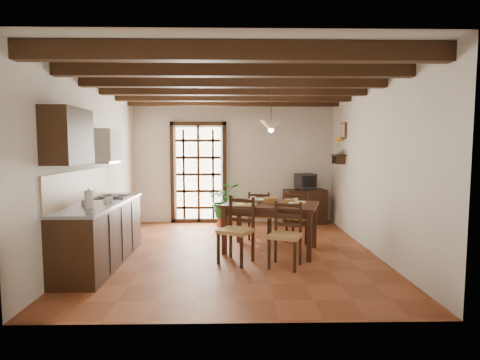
{
  "coord_description": "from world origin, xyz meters",
  "views": [
    {
      "loc": [
        -0.02,
        -6.01,
        1.72
      ],
      "look_at": [
        0.1,
        0.4,
        1.15
      ],
      "focal_mm": 28.0,
      "sensor_mm": 36.0,
      "label": 1
    }
  ],
  "objects_px": {
    "potted_plant": "(224,200)",
    "chair_far_right": "(299,226)",
    "chair_near_left": "(236,242)",
    "chair_near_right": "(285,247)",
    "kitchen_counter": "(101,232)",
    "pendant_lamp": "(271,125)",
    "sideboard": "(305,207)",
    "chair_far_left": "(260,224)",
    "dining_table": "(271,209)",
    "crt_tv": "(305,181)"
  },
  "relations": [
    {
      "from": "potted_plant",
      "to": "chair_far_right",
      "type": "bearing_deg",
      "value": -45.06
    },
    {
      "from": "chair_far_right",
      "to": "potted_plant",
      "type": "height_order",
      "value": "potted_plant"
    },
    {
      "from": "chair_near_left",
      "to": "chair_near_right",
      "type": "distance_m",
      "value": 0.73
    },
    {
      "from": "chair_near_left",
      "to": "chair_far_right",
      "type": "xyz_separation_m",
      "value": [
        1.15,
        1.21,
        -0.02
      ]
    },
    {
      "from": "kitchen_counter",
      "to": "chair_near_right",
      "type": "relative_size",
      "value": 2.42
    },
    {
      "from": "potted_plant",
      "to": "pendant_lamp",
      "type": "height_order",
      "value": "pendant_lamp"
    },
    {
      "from": "sideboard",
      "to": "pendant_lamp",
      "type": "bearing_deg",
      "value": -125.72
    },
    {
      "from": "chair_far_left",
      "to": "kitchen_counter",
      "type": "bearing_deg",
      "value": 43.51
    },
    {
      "from": "dining_table",
      "to": "chair_near_left",
      "type": "distance_m",
      "value": 0.92
    },
    {
      "from": "chair_near_left",
      "to": "chair_far_right",
      "type": "distance_m",
      "value": 1.67
    },
    {
      "from": "sideboard",
      "to": "potted_plant",
      "type": "xyz_separation_m",
      "value": [
        -1.8,
        -0.19,
        0.18
      ]
    },
    {
      "from": "kitchen_counter",
      "to": "chair_near_left",
      "type": "xyz_separation_m",
      "value": [
        1.98,
        0.04,
        -0.17
      ]
    },
    {
      "from": "chair_far_right",
      "to": "crt_tv",
      "type": "relative_size",
      "value": 1.92
    },
    {
      "from": "chair_far_right",
      "to": "sideboard",
      "type": "relative_size",
      "value": 1.0
    },
    {
      "from": "chair_near_right",
      "to": "sideboard",
      "type": "bearing_deg",
      "value": 95.92
    },
    {
      "from": "chair_far_right",
      "to": "crt_tv",
      "type": "xyz_separation_m",
      "value": [
        0.41,
        1.57,
        0.68
      ]
    },
    {
      "from": "chair_far_left",
      "to": "chair_far_right",
      "type": "distance_m",
      "value": 0.73
    },
    {
      "from": "chair_far_left",
      "to": "crt_tv",
      "type": "relative_size",
      "value": 1.89
    },
    {
      "from": "dining_table",
      "to": "potted_plant",
      "type": "height_order",
      "value": "potted_plant"
    },
    {
      "from": "dining_table",
      "to": "chair_near_right",
      "type": "xyz_separation_m",
      "value": [
        0.12,
        -0.83,
        -0.4
      ]
    },
    {
      "from": "dining_table",
      "to": "chair_far_left",
      "type": "relative_size",
      "value": 1.88
    },
    {
      "from": "crt_tv",
      "to": "kitchen_counter",
      "type": "bearing_deg",
      "value": -158.02
    },
    {
      "from": "chair_far_right",
      "to": "sideboard",
      "type": "distance_m",
      "value": 1.63
    },
    {
      "from": "chair_far_left",
      "to": "pendant_lamp",
      "type": "relative_size",
      "value": 1.06
    },
    {
      "from": "chair_near_right",
      "to": "sideboard",
      "type": "relative_size",
      "value": 1.02
    },
    {
      "from": "dining_table",
      "to": "chair_near_left",
      "type": "relative_size",
      "value": 1.73
    },
    {
      "from": "chair_near_right",
      "to": "chair_far_left",
      "type": "relative_size",
      "value": 1.03
    },
    {
      "from": "chair_near_left",
      "to": "potted_plant",
      "type": "height_order",
      "value": "potted_plant"
    },
    {
      "from": "kitchen_counter",
      "to": "chair_far_right",
      "type": "bearing_deg",
      "value": 21.7
    },
    {
      "from": "kitchen_counter",
      "to": "chair_far_left",
      "type": "bearing_deg",
      "value": 31.07
    },
    {
      "from": "chair_near_left",
      "to": "sideboard",
      "type": "relative_size",
      "value": 1.07
    },
    {
      "from": "kitchen_counter",
      "to": "pendant_lamp",
      "type": "bearing_deg",
      "value": 16.17
    },
    {
      "from": "crt_tv",
      "to": "pendant_lamp",
      "type": "height_order",
      "value": "pendant_lamp"
    },
    {
      "from": "dining_table",
      "to": "pendant_lamp",
      "type": "bearing_deg",
      "value": 107.72
    },
    {
      "from": "chair_near_left",
      "to": "chair_far_right",
      "type": "height_order",
      "value": "chair_near_left"
    },
    {
      "from": "chair_far_left",
      "to": "sideboard",
      "type": "distance_m",
      "value": 1.75
    },
    {
      "from": "crt_tv",
      "to": "chair_near_right",
      "type": "bearing_deg",
      "value": -122.56
    },
    {
      "from": "dining_table",
      "to": "chair_far_left",
      "type": "bearing_deg",
      "value": 115.95
    },
    {
      "from": "chair_near_left",
      "to": "dining_table",
      "type": "bearing_deg",
      "value": 75.78
    },
    {
      "from": "chair_near_left",
      "to": "potted_plant",
      "type": "distance_m",
      "value": 2.62
    },
    {
      "from": "dining_table",
      "to": "chair_near_left",
      "type": "bearing_deg",
      "value": -115.86
    },
    {
      "from": "dining_table",
      "to": "crt_tv",
      "type": "xyz_separation_m",
      "value": [
        0.98,
        2.18,
        0.27
      ]
    },
    {
      "from": "chair_near_right",
      "to": "crt_tv",
      "type": "relative_size",
      "value": 1.95
    },
    {
      "from": "kitchen_counter",
      "to": "potted_plant",
      "type": "height_order",
      "value": "potted_plant"
    },
    {
      "from": "chair_near_left",
      "to": "pendant_lamp",
      "type": "distance_m",
      "value": 1.99
    },
    {
      "from": "chair_near_right",
      "to": "chair_far_right",
      "type": "xyz_separation_m",
      "value": [
        0.45,
        1.43,
        -0.0
      ]
    },
    {
      "from": "chair_far_right",
      "to": "sideboard",
      "type": "bearing_deg",
      "value": -75.82
    },
    {
      "from": "chair_near_left",
      "to": "potted_plant",
      "type": "xyz_separation_m",
      "value": [
        -0.24,
        2.6,
        0.26
      ]
    },
    {
      "from": "chair_near_right",
      "to": "sideboard",
      "type": "distance_m",
      "value": 3.13
    },
    {
      "from": "kitchen_counter",
      "to": "dining_table",
      "type": "xyz_separation_m",
      "value": [
        2.56,
        0.64,
        0.22
      ]
    }
  ]
}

